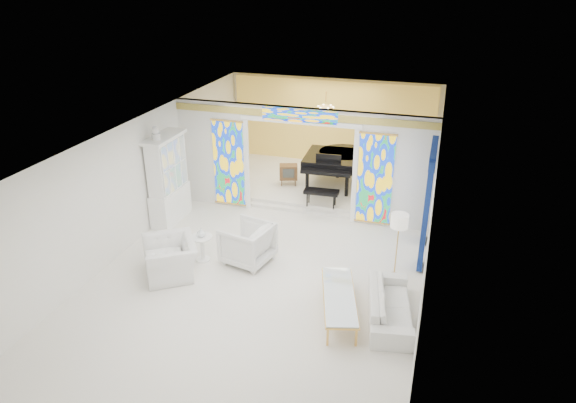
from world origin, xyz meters
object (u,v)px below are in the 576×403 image
(tv_console, at_px, (288,172))
(china_cabinet, at_px, (168,180))
(coffee_table, at_px, (339,296))
(armchair_left, at_px, (171,258))
(sofa, at_px, (390,305))
(armchair_right, at_px, (247,243))
(grand_piano, at_px, (337,159))

(tv_console, bearing_deg, china_cabinet, -147.43)
(coffee_table, height_order, tv_console, tv_console)
(armchair_left, bearing_deg, coffee_table, 49.71)
(china_cabinet, xyz_separation_m, sofa, (6.17, -2.62, -0.87))
(sofa, bearing_deg, armchair_right, 61.14)
(china_cabinet, bearing_deg, sofa, -23.02)
(armchair_right, bearing_deg, sofa, 83.50)
(china_cabinet, height_order, coffee_table, china_cabinet)
(china_cabinet, distance_m, coffee_table, 5.94)
(armchair_left, height_order, tv_console, same)
(sofa, height_order, tv_console, tv_console)
(armchair_right, relative_size, sofa, 0.51)
(armchair_right, height_order, grand_piano, grand_piano)
(china_cabinet, height_order, armchair_right, china_cabinet)
(grand_piano, bearing_deg, coffee_table, -80.24)
(armchair_right, bearing_deg, grand_piano, -179.76)
(tv_console, bearing_deg, coffee_table, -81.46)
(armchair_right, distance_m, tv_console, 4.34)
(coffee_table, bearing_deg, sofa, 9.31)
(armchair_right, height_order, coffee_table, armchair_right)
(china_cabinet, relative_size, coffee_table, 1.29)
(grand_piano, bearing_deg, armchair_left, -116.13)
(china_cabinet, xyz_separation_m, armchair_right, (2.75, -1.43, -0.69))
(grand_piano, relative_size, tv_console, 4.76)
(china_cabinet, relative_size, sofa, 1.33)
(armchair_right, distance_m, grand_piano, 4.95)
(armchair_right, distance_m, coffee_table, 2.79)
(sofa, xyz_separation_m, coffee_table, (-0.98, -0.16, 0.11))
(coffee_table, bearing_deg, tv_console, 115.91)
(grand_piano, bearing_deg, sofa, -71.43)
(armchair_left, height_order, sofa, armchair_left)
(sofa, relative_size, grand_piano, 0.68)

